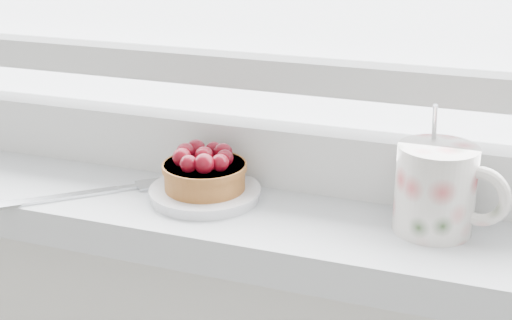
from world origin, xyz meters
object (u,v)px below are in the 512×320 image
at_px(saucer, 205,193).
at_px(fork, 101,191).
at_px(raspberry_tart, 204,170).
at_px(floral_mug, 438,188).

height_order(saucer, fork, saucer).
relative_size(raspberry_tart, floral_mug, 0.73).
distance_m(raspberry_tart, fork, 0.12).
relative_size(saucer, fork, 0.69).
distance_m(saucer, raspberry_tart, 0.03).
bearing_deg(saucer, fork, -166.75).
xyz_separation_m(raspberry_tart, floral_mug, (0.25, 0.00, 0.01)).
xyz_separation_m(saucer, fork, (-0.12, -0.03, -0.00)).
bearing_deg(floral_mug, fork, -175.07).
height_order(raspberry_tart, floral_mug, floral_mug).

